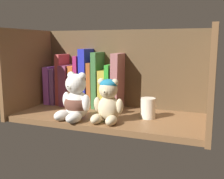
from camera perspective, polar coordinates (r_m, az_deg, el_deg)
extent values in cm
cube|color=brown|center=(98.58, -0.56, -5.93)|extent=(66.97, 29.42, 2.00)
cube|color=brown|center=(109.84, 2.40, 3.87)|extent=(69.37, 1.20, 32.80)
cube|color=brown|center=(112.84, -16.99, 3.61)|extent=(1.60, 31.82, 32.80)
cube|color=brown|center=(88.80, 20.43, 1.85)|extent=(1.60, 31.82, 32.80)
cube|color=#A853D1|center=(120.94, -12.05, 1.08)|extent=(2.73, 12.93, 15.72)
cube|color=#7B4D91|center=(119.53, -10.96, 0.89)|extent=(1.88, 12.92, 15.18)
cube|color=#BB4646|center=(117.90, -10.04, 2.23)|extent=(2.36, 11.48, 21.06)
cube|color=#7F395A|center=(116.61, -8.69, 1.09)|extent=(3.48, 14.28, 16.62)
cube|color=#BC5A24|center=(115.03, -7.28, 0.97)|extent=(2.35, 12.54, 16.50)
cube|color=#9D235E|center=(113.65, -6.26, 1.92)|extent=(1.61, 13.17, 20.54)
cube|color=#252BBB|center=(112.28, -5.08, 2.56)|extent=(2.86, 11.96, 23.31)
cube|color=#9E4F22|center=(111.47, -3.79, 1.13)|extent=(1.97, 11.26, 17.97)
cube|color=#3A6E39|center=(110.21, -2.69, 2.12)|extent=(2.14, 12.01, 22.05)
cube|color=gold|center=(109.57, -1.25, 0.24)|extent=(2.98, 11.29, 15.09)
cube|color=green|center=(108.37, 0.09, 0.76)|extent=(1.72, 13.40, 17.43)
cube|color=#A06161|center=(107.11, 1.44, 1.82)|extent=(3.32, 12.11, 21.79)
ellipsoid|color=white|center=(93.47, -7.33, -3.16)|extent=(8.31, 7.63, 9.78)
sphere|color=white|center=(91.78, -7.64, 1.16)|extent=(6.95, 6.95, 6.95)
sphere|color=white|center=(93.43, -8.57, 2.97)|extent=(2.61, 2.61, 2.61)
sphere|color=white|center=(90.16, -6.32, 2.77)|extent=(2.61, 2.61, 2.61)
sphere|color=white|center=(90.07, -8.69, 0.70)|extent=(2.61, 2.61, 2.61)
sphere|color=black|center=(89.41, -9.09, 0.67)|extent=(0.91, 0.91, 0.91)
ellipsoid|color=white|center=(92.81, -10.46, -5.35)|extent=(5.35, 7.26, 3.48)
ellipsoid|color=white|center=(89.17, -8.02, -5.90)|extent=(5.35, 7.26, 3.48)
ellipsoid|color=white|center=(95.83, -9.49, -2.15)|extent=(3.41, 3.41, 5.65)
ellipsoid|color=white|center=(89.99, -5.48, -2.84)|extent=(3.41, 3.41, 5.65)
ellipsoid|color=brown|center=(93.41, -7.34, -3.02)|extent=(8.99, 8.31, 6.84)
ellipsoid|color=beige|center=(89.92, -0.69, -3.97)|extent=(7.36, 6.76, 8.66)
sphere|color=beige|center=(88.22, -0.79, -0.01)|extent=(6.16, 6.16, 6.16)
sphere|color=beige|center=(89.02, -2.00, 1.64)|extent=(2.31, 2.31, 2.31)
sphere|color=beige|center=(87.51, 0.62, 1.51)|extent=(2.31, 2.31, 2.31)
sphere|color=beige|center=(86.28, -1.31, -0.48)|extent=(2.31, 2.31, 2.31)
sphere|color=black|center=(85.53, -1.51, -0.53)|extent=(0.81, 0.81, 0.81)
ellipsoid|color=beige|center=(87.80, -3.10, -6.20)|extent=(3.59, 5.85, 3.08)
ellipsoid|color=beige|center=(86.11, -0.16, -6.51)|extent=(3.59, 5.85, 3.08)
ellipsoid|color=beige|center=(90.69, -3.09, -3.16)|extent=(2.56, 2.56, 5.00)
ellipsoid|color=beige|center=(88.00, 1.59, -3.55)|extent=(2.56, 2.56, 5.00)
ellipsoid|color=#1D6D90|center=(88.35, -0.70, 1.12)|extent=(5.85, 5.85, 3.39)
cylinder|color=silver|center=(94.43, 7.57, -3.89)|extent=(5.13, 5.13, 7.03)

